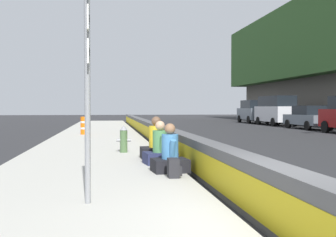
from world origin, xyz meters
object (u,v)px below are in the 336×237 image
(construction_barrel, at_px, (85,125))
(route_sign_post, at_px, (88,66))
(seated_person_rear, at_px, (156,145))
(parked_car_far, at_px, (276,110))
(backpack, at_px, (174,168))
(parked_car_farther, at_px, (253,111))
(fire_hydrant, at_px, (124,139))
(seated_person_middle, at_px, (160,150))
(parked_car_midline, at_px, (309,117))
(seated_person_foreground, at_px, (170,157))

(construction_barrel, bearing_deg, route_sign_post, -177.04)
(seated_person_rear, xyz_separation_m, parked_car_far, (22.36, -13.13, 0.84))
(seated_person_rear, xyz_separation_m, backpack, (-3.24, 0.02, -0.18))
(construction_barrel, bearing_deg, parked_car_farther, -42.54)
(route_sign_post, xyz_separation_m, parked_car_far, (27.69, -14.81, -0.88))
(parked_car_farther, bearing_deg, fire_hydrant, 151.98)
(seated_person_rear, relative_size, backpack, 3.00)
(parked_car_farther, bearing_deg, seated_person_middle, 155.69)
(seated_person_rear, distance_m, parked_car_midline, 21.02)
(backpack, distance_m, parked_car_far, 28.79)
(parked_car_midline, bearing_deg, seated_person_rear, 141.47)
(seated_person_middle, relative_size, parked_car_midline, 0.24)
(seated_person_rear, xyz_separation_m, construction_barrel, (10.89, 2.52, 0.10))
(seated_person_rear, bearing_deg, parked_car_far, -30.43)
(fire_hydrant, height_order, seated_person_middle, seated_person_middle)
(construction_barrel, xyz_separation_m, parked_car_midline, (5.55, -15.61, 0.24))
(seated_person_rear, height_order, parked_car_farther, parked_car_farther)
(route_sign_post, bearing_deg, parked_car_far, -28.15)
(fire_hydrant, bearing_deg, route_sign_post, 173.30)
(backpack, xyz_separation_m, construction_barrel, (14.12, 2.50, 0.28))
(route_sign_post, height_order, seated_person_foreground, route_sign_post)
(seated_person_foreground, height_order, parked_car_farther, parked_car_farther)
(fire_hydrant, xyz_separation_m, parked_car_midline, (14.72, -13.95, 0.27))
(backpack, xyz_separation_m, parked_car_farther, (31.11, -13.08, 0.85))
(backpack, bearing_deg, fire_hydrant, 9.61)
(fire_hydrant, bearing_deg, construction_barrel, 10.30)
(seated_person_middle, relative_size, backpack, 2.79)
(route_sign_post, bearing_deg, fire_hydrant, -6.70)
(seated_person_rear, relative_size, parked_car_far, 0.23)
(fire_hydrant, distance_m, parked_car_farther, 29.64)
(route_sign_post, distance_m, seated_person_rear, 5.85)
(parked_car_midline, bearing_deg, seated_person_middle, 143.23)
(construction_barrel, height_order, parked_car_far, parked_car_far)
(route_sign_post, height_order, parked_car_midline, route_sign_post)
(backpack, distance_m, parked_car_midline, 23.65)
(seated_person_foreground, distance_m, seated_person_rear, 2.48)
(parked_car_midline, bearing_deg, seated_person_foreground, 145.35)
(parked_car_farther, bearing_deg, seated_person_rear, 154.88)
(route_sign_post, height_order, parked_car_far, route_sign_post)
(seated_person_foreground, relative_size, seated_person_rear, 0.92)
(seated_person_foreground, xyz_separation_m, seated_person_rear, (2.48, 0.02, 0.03))
(seated_person_middle, bearing_deg, fire_hydrant, 16.11)
(route_sign_post, height_order, fire_hydrant, route_sign_post)
(parked_car_farther, bearing_deg, backpack, 157.19)
(fire_hydrant, distance_m, backpack, 5.03)
(seated_person_middle, bearing_deg, parked_car_far, -29.28)
(parked_car_far, bearing_deg, seated_person_rear, 149.57)
(seated_person_middle, bearing_deg, seated_person_foreground, -177.77)
(fire_hydrant, xyz_separation_m, backpack, (-4.95, -0.84, -0.25))
(parked_car_midline, bearing_deg, fire_hydrant, 136.55)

